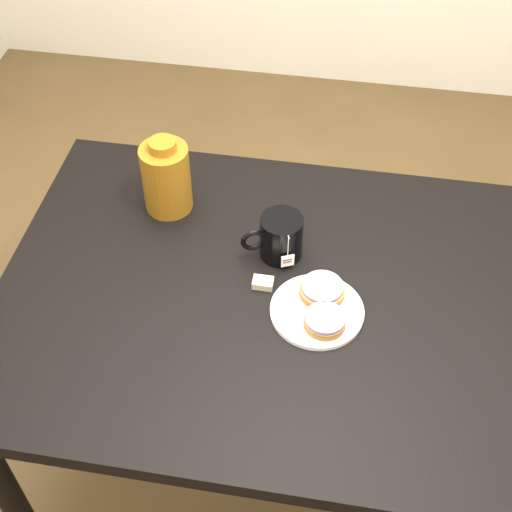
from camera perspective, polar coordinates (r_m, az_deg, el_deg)
name	(u,v)px	position (r m, az deg, el deg)	size (l,w,h in m)	color
ground_plane	(299,460)	(2.19, 3.47, -15.95)	(4.00, 4.00, 0.00)	brown
table	(312,322)	(1.62, 4.52, -5.29)	(1.40, 0.90, 0.75)	black
plate	(317,310)	(1.53, 4.90, -4.36)	(0.20, 0.20, 0.01)	white
bagel_back	(322,290)	(1.55, 5.32, -2.69)	(0.13, 0.13, 0.03)	brown
bagel_front	(325,321)	(1.49, 5.52, -5.18)	(0.09, 0.09, 0.03)	brown
mug	(280,237)	(1.60, 1.95, 1.55)	(0.15, 0.13, 0.11)	black
teabag_pouch	(263,283)	(1.57, 0.56, -2.16)	(0.04, 0.03, 0.02)	#C6B793
bagel_package	(166,177)	(1.71, -7.19, 6.27)	(0.15, 0.15, 0.20)	#5E360C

